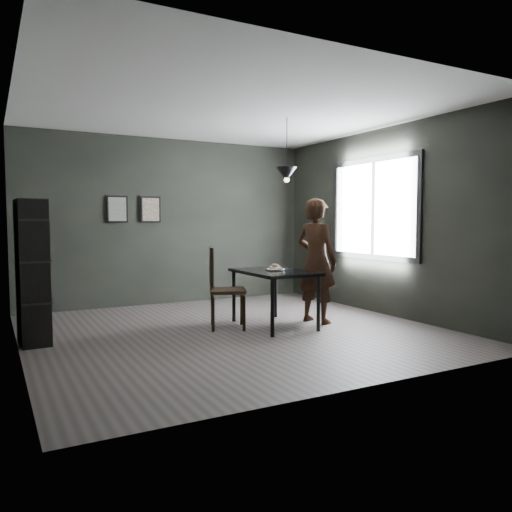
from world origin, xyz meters
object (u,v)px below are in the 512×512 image
shelf_unit (32,272)px  cafe_table (274,276)px  white_plate (275,270)px  pendant_lamp (287,174)px  woman (316,261)px  wood_chair (220,282)px

shelf_unit → cafe_table: bearing=-11.9°
white_plate → pendant_lamp: 1.32m
cafe_table → shelf_unit: size_ratio=0.73×
pendant_lamp → white_plate: bearing=-158.6°
white_plate → pendant_lamp: pendant_lamp is taller
white_plate → woman: size_ratio=0.13×
white_plate → woman: (0.61, -0.07, 0.11)m
cafe_table → white_plate: (0.02, 0.01, 0.08)m
white_plate → wood_chair: (-0.72, 0.20, -0.15)m
cafe_table → wood_chair: size_ratio=1.12×
cafe_table → white_plate: white_plate is taller
white_plate → shelf_unit: shelf_unit is taller
white_plate → pendant_lamp: size_ratio=0.27×
white_plate → pendant_lamp: bearing=21.4°
shelf_unit → woman: bearing=-11.3°
shelf_unit → pendant_lamp: size_ratio=1.91×
white_plate → shelf_unit: bearing=171.1°
wood_chair → pendant_lamp: bearing=14.9°
cafe_table → white_plate: size_ratio=5.22×
white_plate → shelf_unit: 2.98m
cafe_table → woman: (0.64, -0.06, 0.19)m
white_plate → cafe_table: bearing=-154.1°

